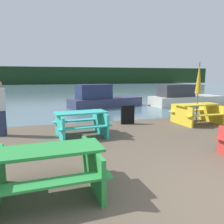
{
  "coord_description": "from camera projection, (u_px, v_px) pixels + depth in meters",
  "views": [
    {
      "loc": [
        -2.52,
        -2.43,
        1.9
      ],
      "look_at": [
        -0.78,
        3.68,
        0.85
      ],
      "focal_mm": 35.0,
      "sensor_mm": 36.0,
      "label": 1
    }
  ],
  "objects": [
    {
      "name": "boat",
      "position": [
        102.0,
        99.0,
        13.37
      ],
      "size": [
        4.81,
        2.68,
        1.41
      ],
      "rotation": [
        0.0,
        0.0,
        0.28
      ],
      "color": "#333856",
      "rests_on": "water"
    },
    {
      "name": "picnic_table_teal",
      "position": [
        81.0,
        122.0,
        6.92
      ],
      "size": [
        1.76,
        1.56,
        0.79
      ],
      "rotation": [
        0.0,
        0.0,
        0.12
      ],
      "color": "#33B7A8",
      "rests_on": "ground_plane"
    },
    {
      "name": "water",
      "position": [
        67.0,
        89.0,
        33.02
      ],
      "size": [
        60.0,
        50.0,
        0.0
      ],
      "color": "slate",
      "rests_on": "ground_plane"
    },
    {
      "name": "signboard",
      "position": [
        128.0,
        115.0,
        8.69
      ],
      "size": [
        0.55,
        0.08,
        0.75
      ],
      "color": "black",
      "rests_on": "ground_plane"
    },
    {
      "name": "umbrella_gold",
      "position": [
        199.0,
        79.0,
        8.59
      ],
      "size": [
        0.24,
        0.24,
        2.44
      ],
      "color": "brown",
      "rests_on": "ground_plane"
    },
    {
      "name": "boat_second",
      "position": [
        183.0,
        98.0,
        14.31
      ],
      "size": [
        5.0,
        2.09,
        1.37
      ],
      "rotation": [
        0.0,
        0.0,
        0.08
      ],
      "color": "beige",
      "rests_on": "water"
    },
    {
      "name": "picnic_table_green",
      "position": [
        47.0,
        166.0,
        3.5
      ],
      "size": [
        1.83,
        1.48,
        0.77
      ],
      "rotation": [
        0.0,
        0.0,
        0.06
      ],
      "color": "green",
      "rests_on": "ground_plane"
    },
    {
      "name": "picnic_table_yellow",
      "position": [
        197.0,
        112.0,
        8.81
      ],
      "size": [
        1.78,
        1.45,
        0.79
      ],
      "rotation": [
        0.0,
        0.0,
        0.04
      ],
      "color": "yellow",
      "rests_on": "ground_plane"
    },
    {
      "name": "far_treeline",
      "position": [
        60.0,
        76.0,
        51.67
      ],
      "size": [
        80.0,
        1.6,
        4.0
      ],
      "color": "#193319",
      "rests_on": "water"
    },
    {
      "name": "person",
      "position": [
        0.0,
        109.0,
        6.88
      ],
      "size": [
        0.35,
        0.35,
        1.76
      ],
      "color": "#283351",
      "rests_on": "ground_plane"
    }
  ]
}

